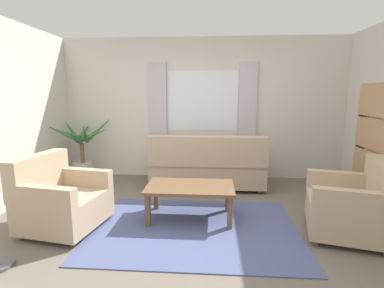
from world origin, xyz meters
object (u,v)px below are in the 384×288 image
Objects in this scene: armchair_right at (353,206)px; potted_plant at (83,152)px; armchair_left at (60,200)px; couch at (207,166)px; bookshelf at (383,157)px; coffee_table at (190,190)px.

potted_plant reaches higher than armchair_right.
potted_plant reaches higher than armchair_left.
couch is 1.61× the size of potted_plant.
armchair_left is at bearing -75.02° from armchair_right.
armchair_left is 0.56× the size of bookshelf.
couch is 1.97× the size of armchair_left.
couch is 2.30m from potted_plant.
potted_plant is at bearing -100.85° from armchair_right.
armchair_right is 1.87m from coffee_table.
bookshelf is (4.52, -1.28, 0.26)m from potted_plant.
bookshelf is at bearing 147.38° from armchair_right.
couch reaches higher than coffee_table.
armchair_right is 0.92× the size of coffee_table.
bookshelf is (2.43, 0.23, 0.41)m from coffee_table.
couch is at bearing -6.01° from potted_plant.
potted_plant is at bearing 144.20° from coffee_table.
potted_plant is (-2.29, 0.24, 0.16)m from couch.
bookshelf reaches higher than armchair_right.
couch reaches higher than armchair_right.
couch is at bearing -119.74° from armchair_right.
potted_plant is 0.69× the size of bookshelf.
coffee_table is at bearing -66.60° from armchair_left.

